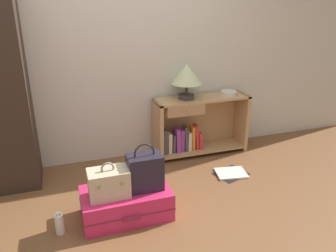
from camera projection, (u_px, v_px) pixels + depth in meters
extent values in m
plane|color=brown|center=(164.00, 235.00, 2.59)|extent=(9.00, 9.00, 0.00)
cube|color=beige|center=(118.00, 40.00, 3.44)|extent=(6.40, 0.10, 2.60)
cube|color=tan|center=(158.00, 131.00, 3.68)|extent=(0.04, 0.31, 0.67)
cube|color=tan|center=(241.00, 121.00, 3.99)|extent=(0.04, 0.31, 0.67)
cube|color=tan|center=(202.00, 98.00, 3.72)|extent=(1.07, 0.31, 0.02)
cube|color=tan|center=(200.00, 148.00, 3.94)|extent=(0.99, 0.31, 0.02)
cube|color=tan|center=(196.00, 121.00, 3.97)|extent=(0.99, 0.01, 0.65)
cube|color=#A68259|center=(186.00, 111.00, 3.54)|extent=(0.43, 0.02, 0.12)
sphere|color=#9E844C|center=(187.00, 111.00, 3.53)|extent=(0.02, 0.02, 0.02)
cube|color=#4C474C|center=(165.00, 142.00, 3.73)|extent=(0.06, 0.09, 0.28)
cube|color=beige|center=(169.00, 143.00, 3.75)|extent=(0.04, 0.10, 0.23)
cube|color=#4C474C|center=(173.00, 143.00, 3.77)|extent=(0.04, 0.09, 0.21)
cube|color=purple|center=(177.00, 140.00, 3.77)|extent=(0.05, 0.12, 0.28)
cube|color=purple|center=(182.00, 140.00, 3.79)|extent=(0.04, 0.08, 0.26)
cube|color=#4C474C|center=(185.00, 138.00, 3.80)|extent=(0.04, 0.10, 0.30)
cube|color=beige|center=(189.00, 141.00, 3.83)|extent=(0.04, 0.10, 0.22)
cube|color=orange|center=(192.00, 138.00, 3.83)|extent=(0.04, 0.10, 0.28)
cube|color=red|center=(196.00, 137.00, 3.84)|extent=(0.05, 0.10, 0.30)
cube|color=red|center=(199.00, 140.00, 3.87)|extent=(0.05, 0.12, 0.21)
cylinder|color=#3D3838|center=(186.00, 97.00, 3.65)|extent=(0.17, 0.17, 0.05)
cylinder|color=#3D3838|center=(186.00, 89.00, 3.62)|extent=(0.04, 0.04, 0.12)
cone|color=beige|center=(187.00, 74.00, 3.56)|extent=(0.33, 0.33, 0.22)
cylinder|color=silver|center=(229.00, 93.00, 3.80)|extent=(0.18, 0.18, 0.05)
cube|color=#DB2860|center=(126.00, 203.00, 2.77)|extent=(0.72, 0.41, 0.24)
cube|color=maroon|center=(126.00, 203.00, 2.77)|extent=(0.73, 0.42, 0.01)
cube|color=maroon|center=(132.00, 218.00, 2.58)|extent=(0.14, 0.02, 0.03)
cube|color=beige|center=(109.00, 183.00, 2.62)|extent=(0.32, 0.20, 0.23)
torus|color=gray|center=(108.00, 168.00, 2.57)|extent=(0.11, 0.02, 0.11)
cube|color=tan|center=(99.00, 187.00, 2.49)|extent=(0.02, 0.01, 0.02)
cube|color=tan|center=(122.00, 184.00, 2.54)|extent=(0.02, 0.01, 0.02)
cube|color=#231E2D|center=(145.00, 172.00, 2.71)|extent=(0.28, 0.18, 0.30)
torus|color=#231E2D|center=(144.00, 153.00, 2.65)|extent=(0.17, 0.01, 0.17)
cylinder|color=white|center=(60.00, 224.00, 2.58)|extent=(0.07, 0.07, 0.17)
cylinder|color=silver|center=(58.00, 214.00, 2.54)|extent=(0.04, 0.04, 0.02)
cube|color=white|center=(231.00, 173.00, 3.46)|extent=(0.34, 0.29, 0.02)
cube|color=black|center=(231.00, 174.00, 3.47)|extent=(0.39, 0.35, 0.01)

